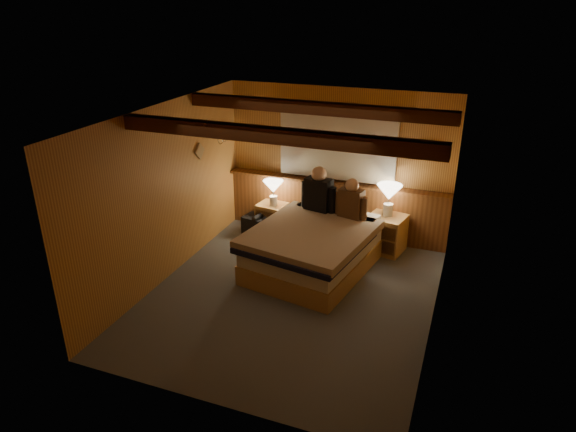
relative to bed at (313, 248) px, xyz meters
The scene contains 19 objects.
floor 0.85m from the bed, 93.42° to the right, with size 4.20×4.20×0.00m, color slate.
ceiling 2.20m from the bed, 93.42° to the right, with size 4.20×4.20×0.00m, color #C6824A.
wall_back 1.58m from the bed, 92.00° to the left, with size 3.60×3.60×0.00m, color gold.
wall_left 2.18m from the bed, 157.27° to the right, with size 4.20×4.20×0.00m, color gold.
wall_right 2.10m from the bed, 23.80° to the right, with size 4.20×4.20×0.00m, color gold.
wall_front 3.00m from the bed, 90.92° to the right, with size 3.60×3.60×0.00m, color gold.
wainscot 1.27m from the bed, 92.10° to the left, with size 3.60×0.23×0.94m.
curtain_window 1.72m from the bed, 92.11° to the left, with size 2.18×0.09×1.11m.
ceiling_beams 2.06m from the bed, 94.24° to the right, with size 3.60×1.65×0.16m.
coat_rail 2.35m from the bed, 155.56° to the left, with size 0.05×0.55×0.24m.
framed_print 2.20m from the bed, 45.00° to the left, with size 0.30×0.04×0.25m.
bed is the anchor object (origin of this frame).
nightstand_left 1.45m from the bed, 136.39° to the left, with size 0.50×0.46×0.49m.
nightstand_right 1.29m from the bed, 48.33° to the left, with size 0.62×0.58×0.58m.
lamp_left 1.46m from the bed, 136.31° to the left, with size 0.33×0.33×0.43m.
lamp_right 1.43m from the bed, 49.37° to the left, with size 0.38×0.38×0.49m.
person_left 0.91m from the bed, 102.79° to the left, with size 0.57×0.30×0.70m.
person_right 0.89m from the bed, 56.78° to the left, with size 0.50×0.27×0.61m.
duffel_bag 1.43m from the bed, 146.31° to the left, with size 0.59×0.42×0.38m.
Camera 1 is at (2.02, -5.45, 3.65)m, focal length 32.00 mm.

